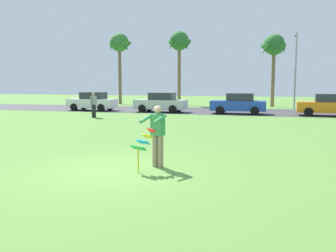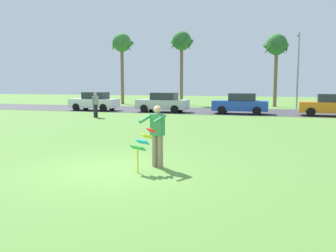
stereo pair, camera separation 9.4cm
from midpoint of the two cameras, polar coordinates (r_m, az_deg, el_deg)
name	(u,v)px [view 1 (the left image)]	position (r m, az deg, el deg)	size (l,w,h in m)	color
ground_plane	(115,170)	(10.12, -8.44, -6.81)	(120.00, 120.00, 0.00)	#568438
road_strip	(226,111)	(31.49, 8.90, 2.29)	(120.00, 8.00, 0.01)	#38383D
person_kite_flyer	(157,134)	(10.22, -1.92, -1.19)	(0.65, 0.74, 1.73)	gray
kite_held	(143,143)	(9.68, -4.22, -2.72)	(0.61, 0.73, 1.14)	red
parked_car_white	(92,102)	(32.67, -11.78, 3.73)	(4.21, 1.86, 1.60)	white
parked_car_silver	(161,103)	(30.20, -1.20, 3.64)	(4.23, 1.89, 1.60)	silver
parked_car_blue	(239,104)	(28.91, 10.84, 3.39)	(4.23, 1.89, 1.60)	#2347B7
parked_car_orange	(328,105)	(28.97, 23.55, 2.97)	(4.24, 1.92, 1.60)	orange
palm_tree_left_near	(119,45)	(42.80, -7.63, 12.33)	(2.58, 2.71, 8.03)	brown
palm_tree_right_near	(179,44)	(41.19, 1.71, 12.66)	(2.58, 2.71, 8.06)	brown
palm_tree_centre_far	(274,47)	(38.82, 16.11, 11.68)	(2.58, 2.71, 7.26)	brown
streetlight_pole	(296,66)	(36.43, 19.17, 8.86)	(0.24, 1.65, 7.00)	#9E9EA3
person_walker_far	(94,104)	(25.84, -11.61, 3.36)	(0.33, 0.54, 1.73)	#26262B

